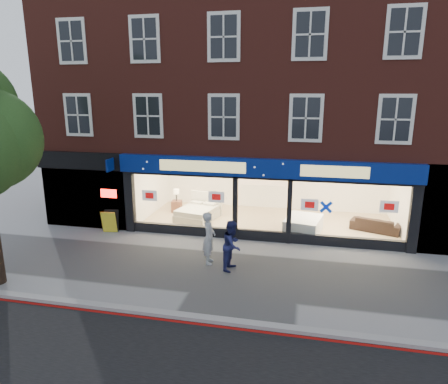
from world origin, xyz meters
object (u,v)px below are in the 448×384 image
(display_bed, at_px, (198,212))
(pedestrian_grey, at_px, (209,238))
(pedestrian_blue, at_px, (232,245))
(sofa, at_px, (376,224))
(mattress_stack, at_px, (303,225))
(a_board, at_px, (110,221))

(display_bed, height_order, pedestrian_grey, pedestrian_grey)
(pedestrian_grey, height_order, pedestrian_blue, pedestrian_grey)
(sofa, xyz_separation_m, pedestrian_grey, (-6.02, -4.29, 0.52))
(pedestrian_grey, bearing_deg, sofa, -63.88)
(display_bed, height_order, mattress_stack, display_bed)
(mattress_stack, relative_size, sofa, 0.97)
(sofa, bearing_deg, a_board, 31.57)
(display_bed, distance_m, a_board, 3.89)
(mattress_stack, bearing_deg, a_board, -170.63)
(sofa, height_order, a_board, a_board)
(sofa, relative_size, a_board, 2.09)
(sofa, distance_m, pedestrian_blue, 6.93)
(pedestrian_blue, bearing_deg, a_board, 76.38)
(pedestrian_grey, distance_m, pedestrian_blue, 0.93)
(sofa, height_order, pedestrian_blue, pedestrian_blue)
(sofa, height_order, pedestrian_grey, pedestrian_grey)
(mattress_stack, distance_m, a_board, 7.99)
(display_bed, xyz_separation_m, pedestrian_grey, (1.61, -4.34, 0.51))
(display_bed, height_order, a_board, display_bed)
(pedestrian_blue, bearing_deg, sofa, -38.51)
(display_bed, distance_m, mattress_stack, 4.80)
(sofa, bearing_deg, pedestrian_blue, 61.99)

